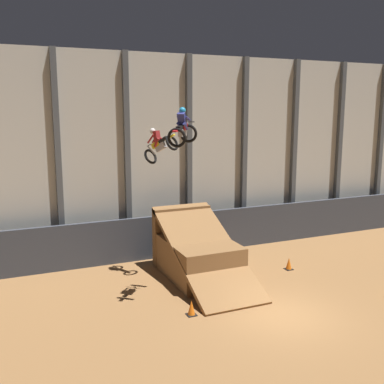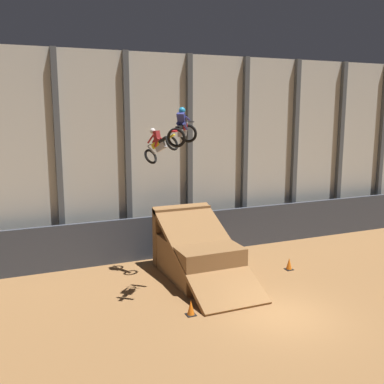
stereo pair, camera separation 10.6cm
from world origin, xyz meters
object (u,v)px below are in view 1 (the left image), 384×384
at_px(traffic_cone_near_ramp, 289,264).
at_px(rider_bike_right_air, 159,145).
at_px(rider_bike_left_air, 183,130).
at_px(traffic_cone_arena_edge, 191,308).
at_px(dirt_ramp, 196,253).

bearing_deg(traffic_cone_near_ramp, rider_bike_right_air, 162.54).
bearing_deg(traffic_cone_near_ramp, rider_bike_left_air, -169.37).
height_order(rider_bike_right_air, traffic_cone_arena_edge, rider_bike_right_air).
distance_m(rider_bike_left_air, traffic_cone_near_ramp, 8.90).
relative_size(dirt_ramp, traffic_cone_near_ramp, 10.80).
bearing_deg(traffic_cone_arena_edge, traffic_cone_near_ramp, 23.04).
xyz_separation_m(traffic_cone_near_ramp, traffic_cone_arena_edge, (-6.22, -2.65, 0.00)).
height_order(rider_bike_right_air, traffic_cone_near_ramp, rider_bike_right_air).
bearing_deg(dirt_ramp, rider_bike_left_air, -124.44).
bearing_deg(rider_bike_right_air, rider_bike_left_air, -123.20).
xyz_separation_m(rider_bike_right_air, traffic_cone_arena_edge, (-0.37, -4.49, -5.74)).
bearing_deg(rider_bike_right_air, dirt_ramp, -54.91).
xyz_separation_m(dirt_ramp, rider_bike_left_air, (-1.58, -2.31, 5.80)).
relative_size(rider_bike_right_air, traffic_cone_near_ramp, 3.12).
bearing_deg(dirt_ramp, rider_bike_right_air, 156.76).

